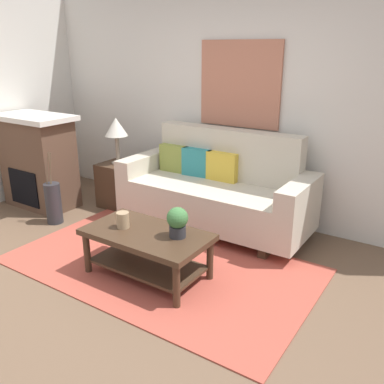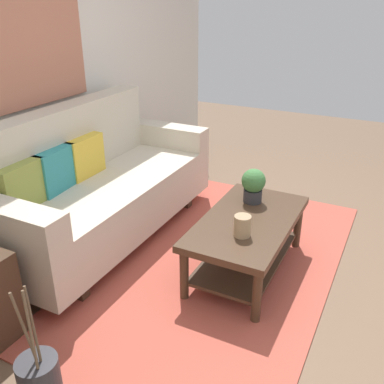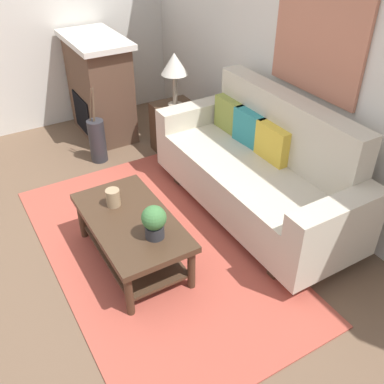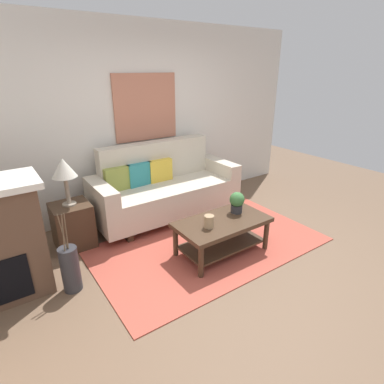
{
  "view_description": "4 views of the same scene",
  "coord_description": "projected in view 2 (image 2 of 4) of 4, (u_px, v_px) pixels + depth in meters",
  "views": [
    {
      "loc": [
        2.13,
        -2.19,
        1.93
      ],
      "look_at": [
        0.13,
        0.84,
        0.65
      ],
      "focal_mm": 38.61,
      "sensor_mm": 36.0,
      "label": 1
    },
    {
      "loc": [
        -2.53,
        -0.56,
        1.87
      ],
      "look_at": [
        -0.02,
        0.71,
        0.57
      ],
      "focal_mm": 40.41,
      "sensor_mm": 36.0,
      "label": 2
    },
    {
      "loc": [
        2.53,
        -0.64,
        2.53
      ],
      "look_at": [
        -0.01,
        0.85,
        0.46
      ],
      "focal_mm": 41.31,
      "sensor_mm": 36.0,
      "label": 3
    },
    {
      "loc": [
        -2.1,
        -2.14,
        2.08
      ],
      "look_at": [
        -0.03,
        0.84,
        0.61
      ],
      "focal_mm": 29.01,
      "sensor_mm": 36.0,
      "label": 4
    }
  ],
  "objects": [
    {
      "name": "coffee_table",
      "position": [
        247.0,
        233.0,
        3.07
      ],
      "size": [
        1.1,
        0.6,
        0.43
      ],
      "color": "#422D1E",
      "rests_on": "ground_plane"
    },
    {
      "name": "floor_vase_branch_c",
      "position": [
        30.0,
        331.0,
        1.71
      ],
      "size": [
        0.04,
        0.05,
        0.36
      ],
      "primitive_type": "cylinder",
      "rotation": [
        -0.11,
        0.09,
        0.0
      ],
      "color": "brown",
      "rests_on": "floor_vase"
    },
    {
      "name": "floor_vase_branch_b",
      "position": [
        24.0,
        328.0,
        1.72
      ],
      "size": [
        0.04,
        0.05,
        0.36
      ],
      "primitive_type": "cylinder",
      "rotation": [
        -0.1,
        -0.09,
        0.0
      ],
      "color": "brown",
      "rests_on": "floor_vase"
    },
    {
      "name": "throw_pillow_mustard",
      "position": [
        84.0,
        156.0,
        3.45
      ],
      "size": [
        0.36,
        0.12,
        0.32
      ],
      "primitive_type": "cube",
      "rotation": [
        0.0,
        0.0,
        0.01
      ],
      "color": "gold",
      "rests_on": "couch"
    },
    {
      "name": "floor_vase_branch_a",
      "position": [
        33.0,
        325.0,
        1.74
      ],
      "size": [
        0.03,
        0.05,
        0.36
      ],
      "primitive_type": "cylinder",
      "rotation": [
        -0.1,
        0.05,
        0.0
      ],
      "color": "brown",
      "rests_on": "floor_vase"
    },
    {
      "name": "ground_plane",
      "position": [
        283.0,
        283.0,
        3.07
      ],
      "size": [
        9.56,
        9.56,
        0.0
      ],
      "primitive_type": "plane",
      "color": "brown"
    },
    {
      "name": "throw_pillow_olive",
      "position": [
        21.0,
        186.0,
        2.93
      ],
      "size": [
        0.36,
        0.13,
        0.32
      ],
      "primitive_type": "cube",
      "rotation": [
        0.0,
        0.0,
        0.03
      ],
      "color": "olive",
      "rests_on": "couch"
    },
    {
      "name": "tabletop_vase",
      "position": [
        242.0,
        226.0,
        2.79
      ],
      "size": [
        0.11,
        0.11,
        0.14
      ],
      "primitive_type": "cylinder",
      "color": "tan",
      "rests_on": "coffee_table"
    },
    {
      "name": "area_rug",
      "position": [
        218.0,
        264.0,
        3.27
      ],
      "size": [
        2.82,
        1.63,
        0.01
      ],
      "primitive_type": "cube",
      "color": "#B24C3D",
      "rests_on": "ground_plane"
    },
    {
      "name": "wall_back",
      "position": [
        35.0,
        66.0,
        3.36
      ],
      "size": [
        5.56,
        0.1,
        2.7
      ],
      "primitive_type": "cube",
      "color": "silver",
      "rests_on": "ground_plane"
    },
    {
      "name": "couch",
      "position": [
        100.0,
        188.0,
        3.51
      ],
      "size": [
        2.12,
        0.84,
        1.08
      ],
      "color": "beige",
      "rests_on": "ground_plane"
    },
    {
      "name": "potted_plant_tabletop",
      "position": [
        253.0,
        184.0,
        3.22
      ],
      "size": [
        0.18,
        0.18,
        0.26
      ],
      "color": "#2D2D33",
      "rests_on": "coffee_table"
    },
    {
      "name": "framed_painting",
      "position": [
        36.0,
        41.0,
        3.23
      ],
      "size": [
        0.98,
        0.03,
        0.93
      ],
      "primitive_type": "cube",
      "color": "#B77056"
    },
    {
      "name": "throw_pillow_teal",
      "position": [
        56.0,
        170.0,
        3.19
      ],
      "size": [
        0.37,
        0.15,
        0.32
      ],
      "primitive_type": "cube",
      "rotation": [
        0.0,
        0.0,
        0.08
      ],
      "color": "teal",
      "rests_on": "couch"
    }
  ]
}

